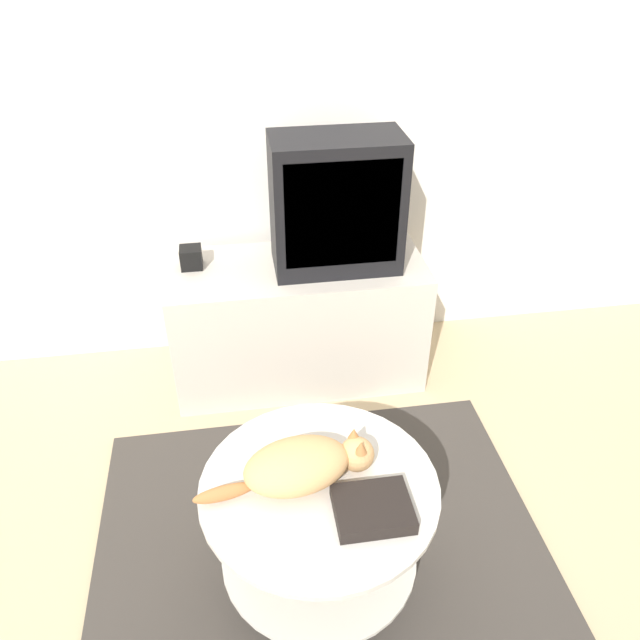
{
  "coord_description": "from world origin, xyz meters",
  "views": [
    {
      "loc": [
        -0.21,
        -1.17,
        1.89
      ],
      "look_at": [
        0.06,
        0.59,
        0.67
      ],
      "focal_mm": 35.0,
      "sensor_mm": 36.0,
      "label": 1
    }
  ],
  "objects_px": {
    "tv": "(336,204)",
    "dvd_box": "(373,509)",
    "speaker": "(191,257)",
    "cat": "(302,465)"
  },
  "relations": [
    {
      "from": "tv",
      "to": "dvd_box",
      "type": "xyz_separation_m",
      "value": [
        -0.11,
        -1.22,
        -0.35
      ]
    },
    {
      "from": "speaker",
      "to": "dvd_box",
      "type": "relative_size",
      "value": 0.43
    },
    {
      "from": "speaker",
      "to": "cat",
      "type": "height_order",
      "value": "speaker"
    },
    {
      "from": "cat",
      "to": "dvd_box",
      "type": "bearing_deg",
      "value": -49.9
    },
    {
      "from": "speaker",
      "to": "dvd_box",
      "type": "height_order",
      "value": "speaker"
    },
    {
      "from": "tv",
      "to": "dvd_box",
      "type": "distance_m",
      "value": 1.27
    },
    {
      "from": "tv",
      "to": "speaker",
      "type": "height_order",
      "value": "tv"
    },
    {
      "from": "dvd_box",
      "to": "tv",
      "type": "bearing_deg",
      "value": 84.85
    },
    {
      "from": "tv",
      "to": "cat",
      "type": "height_order",
      "value": "tv"
    },
    {
      "from": "tv",
      "to": "speaker",
      "type": "xyz_separation_m",
      "value": [
        -0.61,
        0.07,
        -0.23
      ]
    }
  ]
}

